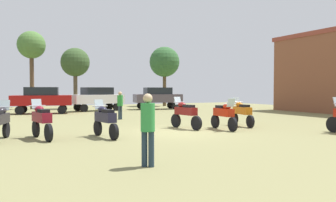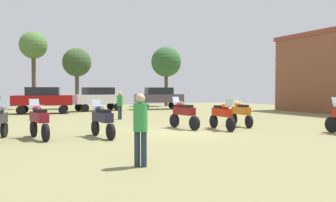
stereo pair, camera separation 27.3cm
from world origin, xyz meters
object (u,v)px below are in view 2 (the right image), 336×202
(person_3, at_px, (140,124))
(car_2, at_px, (43,98))
(car_3, at_px, (98,97))
(tree_4, at_px, (77,63))
(motorcycle_3, at_px, (39,120))
(motorcycle_6, at_px, (184,113))
(motorcycle_4, at_px, (222,114))
(person_2, at_px, (120,103))
(tree_5, at_px, (166,62))
(car_1, at_px, (159,97))
(motorcycle_1, at_px, (102,119))
(tree_2, at_px, (33,47))
(motorcycle_2, at_px, (241,112))

(person_3, bearing_deg, car_2, -48.04)
(car_3, xyz_separation_m, tree_4, (-1.02, 3.99, 3.15))
(motorcycle_3, height_order, motorcycle_6, motorcycle_6)
(motorcycle_6, height_order, car_3, car_3)
(motorcycle_4, distance_m, motorcycle_6, 1.78)
(person_2, height_order, tree_5, tree_5)
(motorcycle_4, relative_size, motorcycle_6, 0.98)
(motorcycle_6, bearing_deg, car_3, 82.00)
(car_1, distance_m, tree_4, 8.42)
(motorcycle_1, bearing_deg, motorcycle_4, -8.07)
(motorcycle_4, relative_size, person_2, 1.24)
(car_1, bearing_deg, motorcycle_3, 151.29)
(motorcycle_6, height_order, tree_4, tree_4)
(car_3, bearing_deg, tree_2, 33.25)
(motorcycle_3, bearing_deg, tree_2, 75.35)
(car_3, bearing_deg, motorcycle_1, 157.45)
(motorcycle_1, xyz_separation_m, person_3, (-0.44, -5.18, 0.32))
(motorcycle_3, height_order, motorcycle_4, motorcycle_3)
(motorcycle_4, bearing_deg, tree_2, -68.70)
(car_1, bearing_deg, tree_2, 71.75)
(tree_5, bearing_deg, motorcycle_3, -126.52)
(motorcycle_4, relative_size, car_1, 0.47)
(motorcycle_3, height_order, person_2, person_2)
(tree_4, bearing_deg, car_3, -75.68)
(motorcycle_6, bearing_deg, motorcycle_3, 175.04)
(motorcycle_4, xyz_separation_m, tree_2, (-6.45, 20.93, 5.07))
(motorcycle_6, relative_size, tree_2, 0.30)
(motorcycle_1, bearing_deg, person_2, 59.13)
(motorcycle_3, height_order, car_2, car_2)
(tree_4, xyz_separation_m, tree_5, (9.84, 1.02, 0.48))
(car_1, distance_m, person_3, 22.96)
(motorcycle_2, distance_m, tree_2, 22.26)
(person_2, distance_m, tree_2, 15.19)
(motorcycle_1, xyz_separation_m, motorcycle_6, (4.17, 1.15, 0.02))
(person_2, bearing_deg, tree_5, -159.64)
(car_2, distance_m, tree_5, 15.25)
(person_3, bearing_deg, tree_5, -75.72)
(motorcycle_4, xyz_separation_m, person_2, (-2.58, 7.04, 0.28))
(motorcycle_3, distance_m, car_3, 16.22)
(motorcycle_1, relative_size, motorcycle_2, 0.96)
(motorcycle_6, height_order, tree_2, tree_2)
(person_3, relative_size, tree_4, 0.31)
(tree_2, bearing_deg, motorcycle_1, -87.52)
(tree_4, bearing_deg, motorcycle_3, -104.76)
(car_2, bearing_deg, person_2, -141.38)
(motorcycle_1, distance_m, tree_2, 21.56)
(motorcycle_2, bearing_deg, person_3, -131.84)
(tree_5, bearing_deg, person_2, -125.30)
(car_2, distance_m, person_3, 19.55)
(car_1, bearing_deg, person_3, 163.83)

